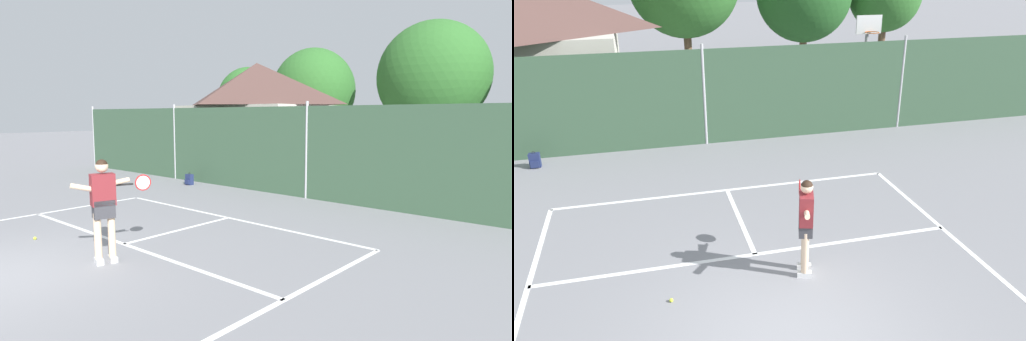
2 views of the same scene
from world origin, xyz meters
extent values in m
cube|color=white|center=(0.00, 5.50, 0.00)|extent=(8.20, 0.10, 0.01)
cube|color=white|center=(0.00, 2.48, 0.00)|extent=(8.20, 0.10, 0.01)
cube|color=white|center=(0.00, 3.96, 0.00)|extent=(0.10, 2.97, 0.01)
cube|color=#38563D|center=(0.00, 9.00, 1.44)|extent=(26.00, 0.05, 2.89)
cylinder|color=#B2B2B7|center=(-13.00, 9.00, 1.52)|extent=(0.09, 0.09, 3.04)
cylinder|color=#B2B2B7|center=(-6.50, 9.00, 1.52)|extent=(0.09, 0.09, 3.04)
cylinder|color=#B2B2B7|center=(0.00, 9.00, 1.52)|extent=(0.09, 0.09, 3.04)
cube|color=beige|center=(-5.57, 13.05, 1.52)|extent=(6.19, 4.72, 3.03)
pyramid|color=#513833|center=(-5.57, 13.05, 4.00)|extent=(6.68, 5.10, 1.93)
cylinder|color=brown|center=(-10.75, 18.20, 0.91)|extent=(0.36, 0.36, 1.82)
ellipsoid|color=#2D6628|center=(-10.75, 18.20, 3.54)|extent=(4.05, 3.65, 4.05)
cylinder|color=brown|center=(-5.90, 18.20, 0.94)|extent=(0.36, 0.36, 1.88)
ellipsoid|color=#2D6628|center=(-5.90, 18.20, 3.89)|extent=(4.72, 4.25, 4.72)
cylinder|color=brown|center=(0.53, 18.20, 1.12)|extent=(0.36, 0.36, 2.25)
ellipsoid|color=#2D6628|center=(0.53, 18.20, 4.36)|extent=(4.97, 4.48, 4.97)
cube|color=silver|center=(0.70, 1.54, 0.05)|extent=(0.28, 0.19, 0.10)
cube|color=silver|center=(0.77, 1.77, 0.05)|extent=(0.28, 0.19, 0.10)
cylinder|color=beige|center=(0.70, 1.54, 0.51)|extent=(0.13, 0.13, 0.82)
cylinder|color=beige|center=(0.77, 1.77, 0.51)|extent=(0.13, 0.13, 0.82)
cube|color=#38383D|center=(0.73, 1.65, 0.98)|extent=(0.33, 0.41, 0.32)
cube|color=maroon|center=(0.73, 1.65, 1.32)|extent=(0.35, 0.45, 0.56)
sphere|color=beige|center=(0.73, 1.65, 1.73)|extent=(0.22, 0.22, 0.22)
sphere|color=black|center=(0.73, 1.65, 1.75)|extent=(0.21, 0.21, 0.21)
cylinder|color=beige|center=(0.77, 1.85, 1.42)|extent=(0.25, 0.56, 0.17)
cylinder|color=beige|center=(0.65, 1.39, 1.37)|extent=(0.23, 0.51, 0.22)
cylinder|color=black|center=(0.80, 2.05, 1.37)|extent=(0.12, 0.30, 0.04)
torus|color=red|center=(0.86, 2.40, 1.37)|extent=(0.11, 0.30, 0.30)
cylinder|color=silver|center=(0.86, 2.40, 1.37)|extent=(0.08, 0.25, 0.26)
sphere|color=#CCE033|center=(-1.69, 1.42, 0.03)|extent=(0.07, 0.07, 0.07)
cube|color=navy|center=(-4.82, 8.31, 0.20)|extent=(0.28, 0.18, 0.40)
cube|color=navy|center=(-4.82, 8.19, 0.12)|extent=(0.22, 0.06, 0.18)
torus|color=black|center=(-4.82, 8.31, 0.42)|extent=(0.09, 0.02, 0.09)
camera|label=1|loc=(7.65, -2.22, 2.62)|focal=30.40mm
camera|label=2|loc=(-1.85, -5.66, 5.35)|focal=35.23mm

